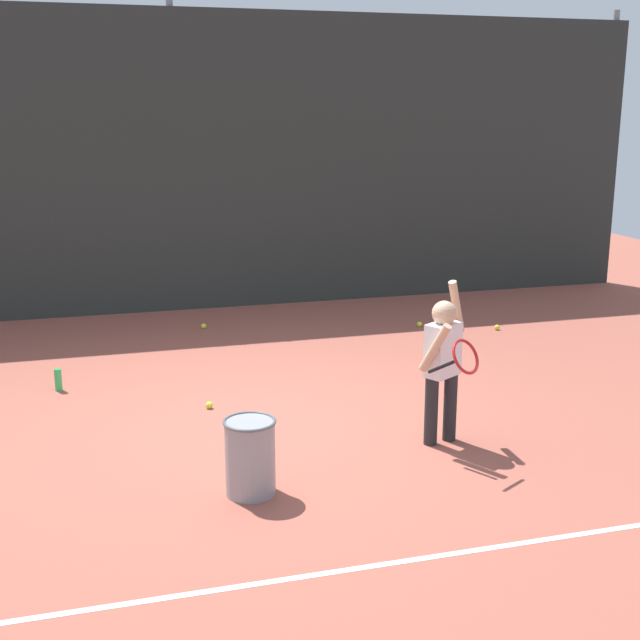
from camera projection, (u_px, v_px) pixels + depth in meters
ground_plane at (244, 424)px, 7.37m from camera, size 20.00×20.00×0.00m
court_line_baseline at (324, 573)px, 5.01m from camera, size 9.00×0.05×0.00m
back_fence_windscreen at (177, 164)px, 11.08m from camera, size 13.38×0.08×3.94m
fence_post_1 at (176, 158)px, 11.12m from camera, size 0.09×0.09×4.09m
fence_post_2 at (606, 151)px, 12.85m from camera, size 0.09×0.09×4.09m
tennis_player at (444, 359)px, 6.79m from camera, size 0.50×0.82×1.35m
ball_hopper at (250, 456)px, 5.99m from camera, size 0.38×0.38×0.56m
water_bottle at (58, 380)px, 8.23m from camera, size 0.07×0.07×0.22m
tennis_ball_0 at (419, 324)px, 10.63m from camera, size 0.07×0.07×0.07m
tennis_ball_1 at (497, 327)px, 10.48m from camera, size 0.07×0.07×0.07m
tennis_ball_3 at (204, 326)px, 10.54m from camera, size 0.07×0.07×0.07m
tennis_ball_4 at (209, 405)px, 7.75m from camera, size 0.07×0.07×0.07m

